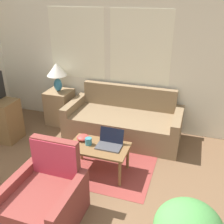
{
  "coord_description": "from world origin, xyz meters",
  "views": [
    {
      "loc": [
        1.54,
        -0.84,
        2.48
      ],
      "look_at": [
        0.37,
        2.66,
        0.75
      ],
      "focal_mm": 42.0,
      "sensor_mm": 36.0,
      "label": 1
    }
  ],
  "objects": [
    {
      "name": "rug",
      "position": [
        0.34,
        2.66,
        0.0
      ],
      "size": [
        1.55,
        1.98,
        0.01
      ],
      "color": "brown",
      "rests_on": "ground_plane"
    },
    {
      "name": "laptop",
      "position": [
        0.49,
        2.19,
        0.49
      ],
      "size": [
        0.36,
        0.28,
        0.23
      ],
      "color": "#47474C",
      "rests_on": "coffee_table"
    },
    {
      "name": "couch",
      "position": [
        0.39,
        3.26,
        0.27
      ],
      "size": [
        2.04,
        0.9,
        0.88
      ],
      "color": "#846B4C",
      "rests_on": "ground_plane"
    },
    {
      "name": "snack_bowl",
      "position": [
        0.06,
        2.22,
        0.48
      ],
      "size": [
        0.19,
        0.19,
        0.08
      ],
      "color": "#B23D38",
      "rests_on": "coffee_table"
    },
    {
      "name": "cup_navy",
      "position": [
        0.19,
        2.13,
        0.49
      ],
      "size": [
        0.1,
        0.1,
        0.11
      ],
      "color": "teal",
      "rests_on": "coffee_table"
    },
    {
      "name": "armchair",
      "position": [
        0.08,
        1.11,
        0.27
      ],
      "size": [
        0.79,
        0.82,
        0.92
      ],
      "color": "brown",
      "rests_on": "ground_plane"
    },
    {
      "name": "coffee_table",
      "position": [
        0.34,
        2.13,
        0.38
      ],
      "size": [
        0.86,
        0.51,
        0.44
      ],
      "color": "brown",
      "rests_on": "ground_plane"
    },
    {
      "name": "tv_remote",
      "position": [
        0.05,
        2.03,
        0.45
      ],
      "size": [
        0.11,
        0.15,
        0.02
      ],
      "color": "black",
      "rests_on": "coffee_table"
    },
    {
      "name": "side_table",
      "position": [
        -0.98,
        3.39,
        0.34
      ],
      "size": [
        0.47,
        0.47,
        0.68
      ],
      "color": "#937551",
      "rests_on": "ground_plane"
    },
    {
      "name": "wall_back",
      "position": [
        -0.0,
        3.73,
        1.31
      ],
      "size": [
        5.89,
        0.06,
        2.6
      ],
      "color": "silver",
      "rests_on": "ground_plane"
    },
    {
      "name": "table_lamp",
      "position": [
        -0.98,
        3.39,
        1.07
      ],
      "size": [
        0.38,
        0.38,
        0.56
      ],
      "color": "teal",
      "rests_on": "side_table"
    }
  ]
}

